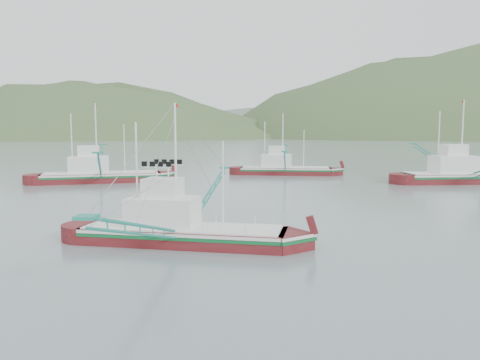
# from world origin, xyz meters

# --- Properties ---
(ground) EXTENTS (1200.00, 1200.00, 0.00)m
(ground) POSITION_xyz_m (0.00, 0.00, 0.00)
(ground) COLOR slate
(ground) RESTS_ON ground
(main_boat) EXTENTS (13.15, 23.31, 9.46)m
(main_boat) POSITION_xyz_m (-2.98, -2.02, 1.37)
(main_boat) COLOR #530D10
(main_boat) RESTS_ON ground
(bg_boat_far) EXTENTS (14.28, 25.82, 10.45)m
(bg_boat_far) POSITION_xyz_m (3.19, 44.15, 1.43)
(bg_boat_far) COLOR #530D10
(bg_boat_far) RESTS_ON ground
(bg_boat_left) EXTENTS (16.12, 27.29, 11.49)m
(bg_boat_left) POSITION_xyz_m (-21.64, 30.75, 2.28)
(bg_boat_left) COLOR #530D10
(bg_boat_left) RESTS_ON ground
(bg_boat_right) EXTENTS (16.82, 29.19, 11.94)m
(bg_boat_right) POSITION_xyz_m (27.16, 34.79, 2.06)
(bg_boat_right) COLOR #530D10
(bg_boat_right) RESTS_ON ground
(headland_left) EXTENTS (448.00, 308.00, 210.00)m
(headland_left) POSITION_xyz_m (-180.00, 360.00, 0.00)
(headland_left) COLOR #3B552C
(headland_left) RESTS_ON ground
(ridge_distant) EXTENTS (960.00, 400.00, 240.00)m
(ridge_distant) POSITION_xyz_m (30.00, 560.00, 0.00)
(ridge_distant) COLOR slate
(ridge_distant) RESTS_ON ground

